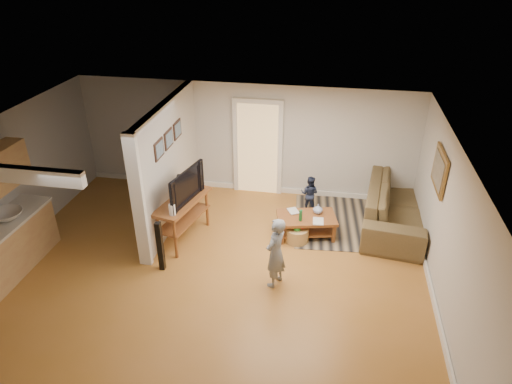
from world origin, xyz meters
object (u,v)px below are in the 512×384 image
speaker_left (160,246)px  child (275,283)px  toddler (309,210)px  coffee_table (307,220)px  speaker_right (182,198)px  tv_console (183,204)px  sofa (393,220)px  toy_basket (297,234)px

speaker_left → child: size_ratio=0.76×
child → toddler: (0.38, 2.51, 0.00)m
coffee_table → speaker_right: speaker_right is taller
speaker_left → child: bearing=-3.3°
coffee_table → speaker_right: 2.57m
coffee_table → tv_console: (-2.30, -0.54, 0.44)m
speaker_left → child: (2.01, -0.04, -0.48)m
coffee_table → speaker_left: speaker_left is taller
sofa → coffee_table: bearing=124.1°
sofa → speaker_right: (-4.30, -0.80, 0.52)m
tv_console → sofa: bearing=32.7°
sofa → speaker_right: size_ratio=2.78×
sofa → coffee_table: size_ratio=2.36×
toddler → tv_console: bearing=46.2°
sofa → child: bearing=145.5°
speaker_right → toy_basket: (2.40, -0.33, -0.36)m
tv_console → toddler: bearing=46.6°
sofa → toddler: sofa is taller
child → toddler: 2.54m
coffee_table → speaker_right: size_ratio=1.18×
toddler → speaker_left: bearing=58.6°
coffee_table → speaker_right: (-2.56, 0.10, 0.18)m
speaker_right → toddler: 2.73m
coffee_table → child: bearing=-104.7°
coffee_table → child: (-0.41, -1.55, -0.34)m
tv_console → coffee_table: bearing=26.3°
tv_console → speaker_left: tv_console is taller
tv_console → speaker_left: bearing=-84.2°
coffee_table → toy_basket: bearing=-124.9°
tv_console → child: 2.28m
toy_basket → speaker_right: bearing=172.1°
sofa → speaker_left: bearing=126.8°
tv_console → child: (1.89, -1.01, -0.78)m
speaker_left → toddler: size_ratio=1.19×
sofa → speaker_left: size_ratio=3.04×
toy_basket → tv_console: bearing=-171.9°
coffee_table → toy_basket: coffee_table is taller
sofa → speaker_right: 4.41m
sofa → tv_console: tv_console is taller
sofa → tv_console: 4.36m
toy_basket → coffee_table: bearing=55.1°
coffee_table → toddler: 1.02m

